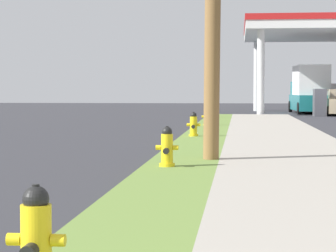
# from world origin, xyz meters

# --- Properties ---
(fire_hydrant_nearest) EXTENTS (0.42, 0.38, 0.74)m
(fire_hydrant_nearest) POSITION_xyz_m (0.37, 3.76, 0.45)
(fire_hydrant_nearest) COLOR yellow
(fire_hydrant_nearest) RESTS_ON grass_verge
(fire_hydrant_second) EXTENTS (0.42, 0.38, 0.74)m
(fire_hydrant_second) POSITION_xyz_m (0.48, 11.78, 0.45)
(fire_hydrant_second) COLOR yellow
(fire_hydrant_second) RESTS_ON grass_verge
(fire_hydrant_third) EXTENTS (0.42, 0.37, 0.74)m
(fire_hydrant_third) POSITION_xyz_m (0.41, 20.29, 0.45)
(fire_hydrant_third) COLOR yellow
(fire_hydrant_third) RESTS_ON grass_verge
(fire_hydrant_fourth) EXTENTS (0.42, 0.37, 0.74)m
(fire_hydrant_fourth) POSITION_xyz_m (0.50, 26.99, 0.45)
(fire_hydrant_fourth) COLOR yellow
(fire_hydrant_fourth) RESTS_ON grass_verge
(fire_hydrant_fifth) EXTENTS (0.42, 0.38, 0.74)m
(fire_hydrant_fifth) POSITION_xyz_m (0.46, 35.38, 0.45)
(fire_hydrant_fifth) COLOR yellow
(fire_hydrant_fifth) RESTS_ON grass_verge
(truck_white_on_apron) EXTENTS (2.59, 5.56, 1.97)m
(truck_white_on_apron) POSITION_xyz_m (8.14, 48.92, 0.91)
(truck_white_on_apron) COLOR white
(truck_white_on_apron) RESTS_ON ground
(truck_teal_at_far_bay) EXTENTS (2.31, 6.46, 3.11)m
(truck_teal_at_far_bay) POSITION_xyz_m (6.37, 45.58, 1.49)
(truck_teal_at_far_bay) COLOR #197075
(truck_teal_at_far_bay) RESTS_ON ground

